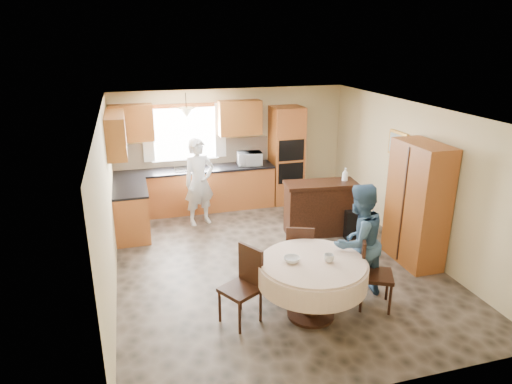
{
  "coord_description": "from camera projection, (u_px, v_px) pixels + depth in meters",
  "views": [
    {
      "loc": [
        -2.13,
        -6.41,
        3.57
      ],
      "look_at": [
        -0.22,
        0.3,
        1.15
      ],
      "focal_mm": 32.0,
      "sensor_mm": 36.0,
      "label": 1
    }
  ],
  "objects": [
    {
      "name": "dining_table",
      "position": [
        312.0,
        273.0,
        5.91
      ],
      "size": [
        1.42,
        1.42,
        0.81
      ],
      "color": "#33180E",
      "rests_on": "floor"
    },
    {
      "name": "curtain_left",
      "position": [
        148.0,
        134.0,
        9.21
      ],
      "size": [
        0.22,
        0.02,
        1.15
      ],
      "primitive_type": "cube",
      "color": "white",
      "rests_on": "wall_back"
    },
    {
      "name": "space_heater",
      "position": [
        354.0,
        223.0,
        8.39
      ],
      "size": [
        0.42,
        0.32,
        0.54
      ],
      "primitive_type": "cube",
      "rotation": [
        0.0,
        0.0,
        -0.12
      ],
      "color": "black",
      "rests_on": "floor"
    },
    {
      "name": "sideboard",
      "position": [
        320.0,
        210.0,
        8.49
      ],
      "size": [
        1.37,
        0.68,
        0.94
      ],
      "primitive_type": "cube",
      "rotation": [
        0.0,
        0.0,
        -0.11
      ],
      "color": "#33180E",
      "rests_on": "floor"
    },
    {
      "name": "base_cab_back",
      "position": [
        196.0,
        190.0,
        9.63
      ],
      "size": [
        3.3,
        0.6,
        0.88
      ],
      "primitive_type": "cube",
      "color": "#CE6E37",
      "rests_on": "floor"
    },
    {
      "name": "chair_right",
      "position": [
        370.0,
        269.0,
        6.16
      ],
      "size": [
        0.59,
        0.59,
        1.02
      ],
      "rotation": [
        0.0,
        0.0,
        1.12
      ],
      "color": "#33180E",
      "rests_on": "floor"
    },
    {
      "name": "wall_front",
      "position": [
        371.0,
        287.0,
        4.41
      ],
      "size": [
        5.0,
        0.02,
        2.5
      ],
      "primitive_type": "cube",
      "color": "#C9B681",
      "rests_on": "floor"
    },
    {
      "name": "window",
      "position": [
        185.0,
        134.0,
        9.47
      ],
      "size": [
        1.4,
        0.03,
        1.1
      ],
      "primitive_type": "cube",
      "color": "white",
      "rests_on": "wall_back"
    },
    {
      "name": "person_sink",
      "position": [
        199.0,
        182.0,
        8.82
      ],
      "size": [
        0.72,
        0.57,
        1.71
      ],
      "primitive_type": "imported",
      "rotation": [
        0.0,
        0.0,
        0.29
      ],
      "color": "silver",
      "rests_on": "floor"
    },
    {
      "name": "wall_right",
      "position": [
        414.0,
        177.0,
        7.78
      ],
      "size": [
        0.02,
        6.0,
        2.5
      ],
      "primitive_type": "cube",
      "color": "#C9B681",
      "rests_on": "floor"
    },
    {
      "name": "cupboard",
      "position": [
        417.0,
        204.0,
        7.28
      ],
      "size": [
        0.52,
        1.04,
        1.99
      ],
      "primitive_type": "cube",
      "color": "#CE6E37",
      "rests_on": "floor"
    },
    {
      "name": "person_dining",
      "position": [
        358.0,
        242.0,
        6.31
      ],
      "size": [
        0.98,
        0.86,
        1.69
      ],
      "primitive_type": "imported",
      "rotation": [
        0.0,
        0.0,
        3.45
      ],
      "color": "#355575",
      "rests_on": "floor"
    },
    {
      "name": "floor",
      "position": [
        274.0,
        262.0,
        7.54
      ],
      "size": [
        5.0,
        6.0,
        0.01
      ],
      "primitive_type": "cube",
      "color": "brown",
      "rests_on": "ground"
    },
    {
      "name": "oven_upper",
      "position": [
        291.0,
        150.0,
        9.59
      ],
      "size": [
        0.56,
        0.01,
        0.45
      ],
      "primitive_type": "cube",
      "color": "black",
      "rests_on": "oven_tower"
    },
    {
      "name": "curtain_right",
      "position": [
        220.0,
        130.0,
        9.6
      ],
      "size": [
        0.22,
        0.02,
        1.15
      ],
      "primitive_type": "cube",
      "color": "white",
      "rests_on": "wall_back"
    },
    {
      "name": "backsplash",
      "position": [
        193.0,
        153.0,
        9.65
      ],
      "size": [
        3.3,
        0.02,
        0.55
      ],
      "primitive_type": "cube",
      "color": "beige",
      "rests_on": "wall_back"
    },
    {
      "name": "wall_cab_right",
      "position": [
        240.0,
        118.0,
        9.53
      ],
      "size": [
        0.9,
        0.33,
        0.72
      ],
      "primitive_type": "cube",
      "color": "#A8632A",
      "rests_on": "wall_back"
    },
    {
      "name": "wall_cab_left",
      "position": [
        131.0,
        123.0,
        8.96
      ],
      "size": [
        0.85,
        0.33,
        0.72
      ],
      "primitive_type": "cube",
      "color": "#A8632A",
      "rests_on": "wall_back"
    },
    {
      "name": "wall_back",
      "position": [
        232.0,
        147.0,
        9.86
      ],
      "size": [
        5.0,
        0.02,
        2.5
      ],
      "primitive_type": "cube",
      "color": "#C9B681",
      "rests_on": "floor"
    },
    {
      "name": "bowl_table",
      "position": [
        292.0,
        260.0,
        5.82
      ],
      "size": [
        0.23,
        0.23,
        0.07
      ],
      "primitive_type": "imported",
      "rotation": [
        0.0,
        0.0,
        0.09
      ],
      "color": "#B2B2B2",
      "rests_on": "dining_table"
    },
    {
      "name": "wall_cab_side",
      "position": [
        116.0,
        134.0,
        7.95
      ],
      "size": [
        0.33,
        1.2,
        0.72
      ],
      "primitive_type": "cube",
      "color": "#A8632A",
      "rests_on": "wall_left"
    },
    {
      "name": "bowl_sideboard",
      "position": [
        298.0,
        186.0,
        8.21
      ],
      "size": [
        0.22,
        0.22,
        0.05
      ],
      "primitive_type": "imported",
      "rotation": [
        0.0,
        0.0,
        -0.02
      ],
      "color": "#B2B2B2",
      "rests_on": "sideboard"
    },
    {
      "name": "microwave",
      "position": [
        249.0,
        159.0,
        9.68
      ],
      "size": [
        0.54,
        0.39,
        0.28
      ],
      "primitive_type": "imported",
      "rotation": [
        0.0,
        0.0,
        -0.09
      ],
      "color": "silver",
      "rests_on": "counter_back"
    },
    {
      "name": "oven_lower",
      "position": [
        291.0,
        173.0,
        9.75
      ],
      "size": [
        0.56,
        0.01,
        0.45
      ],
      "primitive_type": "cube",
      "color": "black",
      "rests_on": "oven_tower"
    },
    {
      "name": "pendant",
      "position": [
        186.0,
        113.0,
        8.86
      ],
      "size": [
        0.36,
        0.36,
        0.18
      ],
      "primitive_type": "cone",
      "rotation": [
        3.14,
        0.0,
        0.0
      ],
      "color": "beige",
      "rests_on": "ceiling"
    },
    {
      "name": "counter_back",
      "position": [
        195.0,
        169.0,
        9.48
      ],
      "size": [
        3.3,
        0.64,
        0.04
      ],
      "primitive_type": "cube",
      "color": "black",
      "rests_on": "base_cab_back"
    },
    {
      "name": "base_cab_left",
      "position": [
        131.0,
        212.0,
        8.46
      ],
      "size": [
        0.6,
        1.2,
        0.88
      ],
      "primitive_type": "cube",
      "color": "#CE6E37",
      "rests_on": "floor"
    },
    {
      "name": "chair_back",
      "position": [
        299.0,
        252.0,
        6.71
      ],
      "size": [
        0.54,
        0.54,
        0.97
      ],
      "rotation": [
        0.0,
        0.0,
        2.77
      ],
      "color": "#33180E",
      "rests_on": "floor"
    },
    {
      "name": "ceiling",
      "position": [
        276.0,
        110.0,
        6.72
      ],
      "size": [
        5.0,
        6.0,
        0.01
      ],
      "primitive_type": "cube",
      "color": "white",
      "rests_on": "wall_back"
    },
    {
      "name": "chair_left",
      "position": [
        244.0,
        281.0,
        5.86
      ],
      "size": [
        0.6,
        0.6,
        1.01
      ],
      "rotation": [
        0.0,
        0.0,
        -1.05
      ],
      "color": "#33180E",
      "rests_on": "floor"
    },
    {
      "name": "counter_left",
      "position": [
        129.0,
        189.0,
        8.31
      ],
      "size": [
        0.64,
        1.2,
        0.04
      ],
      "primitive_type": "cube",
      "color": "black",
      "rests_on": "base_cab_left"
    },
    {
      "name": "bottle_sideboard",
      "position": [
        345.0,
        176.0,
        8.41
      ],
      "size": [
        0.12,
        0.12,
        0.3
      ],
      "primitive_type": "imported",
      "rotation": [
        0.0,
        0.0,
        0.05
      ],
      "color": "silver",
      "rests_on": "sideboard"
    },
    {
      "name": "cup_table",
      "position": [
        329.0,
        258.0,
        5.81
      ],
      "size": [
        0.16,
        0.16,
        0.1
      ],
      "primitive_type": "imported",
      "rotation": [
        0.0,
        0.0,
        -0.2
      ],
      "color": "#B2B2B2",
      "rests_on": "dining_table"
    },
    {
      "name": "oven_tower",
      "position": [
        286.0,
        155.0,
        9.94
      ],
      "size": [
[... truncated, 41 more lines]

